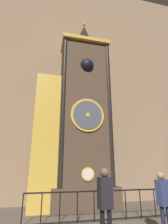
{
  "coord_description": "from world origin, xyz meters",
  "views": [
    {
      "loc": [
        -2.36,
        -4.36,
        1.84
      ],
      "look_at": [
        -0.33,
        4.19,
        4.57
      ],
      "focal_mm": 28.0,
      "sensor_mm": 36.0,
      "label": 1
    }
  ],
  "objects": [
    {
      "name": "clock_tower",
      "position": [
        -0.72,
        4.17,
        4.24
      ],
      "size": [
        4.03,
        1.81,
        10.38
      ],
      "color": "brown",
      "rests_on": "ground_plane"
    },
    {
      "name": "cathedral_back_wall",
      "position": [
        -0.09,
        5.48,
        7.51
      ],
      "size": [
        24.0,
        0.32,
        15.04
      ],
      "color": "#997A5B",
      "rests_on": "ground_plane"
    },
    {
      "name": "visitor_near",
      "position": [
        -0.77,
        0.1,
        1.09
      ],
      "size": [
        0.37,
        0.28,
        1.79
      ],
      "rotation": [
        0.0,
        0.0,
        0.18
      ],
      "color": "black",
      "rests_on": "ground_plane"
    },
    {
      "name": "railing_fence",
      "position": [
        -0.13,
        2.23,
        0.56
      ],
      "size": [
        5.48,
        0.05,
        1.0
      ],
      "color": "black",
      "rests_on": "ground_plane"
    },
    {
      "name": "visitor_far",
      "position": [
        1.03,
        0.33,
        1.01
      ],
      "size": [
        0.38,
        0.29,
        1.68
      ],
      "rotation": [
        0.0,
        0.0,
        0.22
      ],
      "color": "#1B213A",
      "rests_on": "ground_plane"
    }
  ]
}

